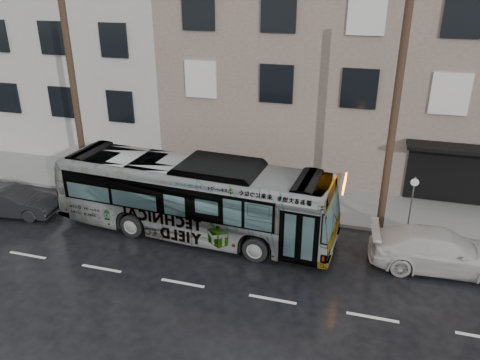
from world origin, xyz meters
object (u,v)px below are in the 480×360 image
object	(u,v)px
utility_pole_front	(393,124)
dark_sedan	(12,201)
utility_pole_rear	(75,99)
bus	(193,197)
sign_post	(411,204)
white_sedan	(440,250)

from	to	relation	value
utility_pole_front	dark_sedan	size ratio (longest dim) A/B	2.30
utility_pole_rear	dark_sedan	size ratio (longest dim) A/B	2.30
bus	sign_post	bearing A→B (deg)	-70.73
sign_post	dark_sedan	world-z (taller)	sign_post
utility_pole_rear	white_sedan	distance (m)	16.72
sign_post	bus	world-z (taller)	bus
utility_pole_rear	white_sedan	world-z (taller)	utility_pole_rear
utility_pole_front	utility_pole_rear	xyz separation A→B (m)	(-14.00, 0.00, 0.00)
utility_pole_rear	white_sedan	bearing A→B (deg)	-8.06
utility_pole_front	white_sedan	xyz separation A→B (m)	(2.10, -2.28, -3.92)
sign_post	white_sedan	xyz separation A→B (m)	(1.00, -2.28, -0.62)
white_sedan	utility_pole_rear	bearing A→B (deg)	77.18
utility_pole_front	utility_pole_rear	distance (m)	14.00
sign_post	bus	xyz separation A→B (m)	(-8.49, -2.34, 0.26)
utility_pole_front	sign_post	xyz separation A→B (m)	(1.10, 0.00, -3.30)
bus	dark_sedan	bearing A→B (deg)	99.17
sign_post	bus	distance (m)	8.81
utility_pole_front	bus	distance (m)	8.33
bus	white_sedan	bearing A→B (deg)	-85.76
sign_post	utility_pole_rear	bearing A→B (deg)	180.00
dark_sedan	utility_pole_rear	bearing A→B (deg)	-37.18
utility_pole_front	white_sedan	distance (m)	5.00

